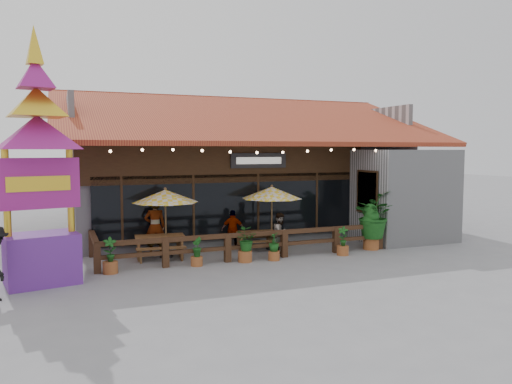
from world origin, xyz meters
name	(u,v)px	position (x,y,z in m)	size (l,w,h in m)	color
ground	(291,253)	(0.00, 0.00, 0.00)	(100.00, 100.00, 0.00)	gray
restaurant_building	(235,180)	(0.26, 6.61, 2.21)	(15.50, 14.73, 6.09)	#B6B7BB
patio_railing	(232,241)	(-2.25, -0.27, 0.61)	(10.00, 2.60, 0.92)	#462919
umbrella_left	(165,196)	(-4.19, 0.95, 2.05)	(2.43, 2.43, 2.35)	brown
umbrella_right	(272,193)	(-0.34, 0.91, 2.05)	(2.62, 2.62, 2.35)	brown
picnic_table_left	(160,243)	(-4.41, 0.86, 0.52)	(1.73, 1.53, 0.77)	brown
picnic_table_right	(256,237)	(-0.91, 1.02, 0.45)	(1.53, 1.36, 0.67)	brown
thai_sign_tower	(37,139)	(-7.96, -1.12, 3.87)	(3.17, 3.17, 7.33)	#642792
tropical_plant	(372,216)	(2.99, -0.46, 1.21)	(1.81, 1.92, 2.12)	brown
diner_a	(155,227)	(-4.46, 1.47, 0.97)	(0.71, 0.46, 1.94)	#352110
diner_b	(281,234)	(-0.43, -0.05, 0.72)	(0.70, 0.55, 1.44)	#352110
diner_c	(233,230)	(-1.64, 1.46, 0.71)	(0.83, 0.35, 1.42)	#352110
planter_a	(110,258)	(-6.15, -0.66, 0.45)	(0.44, 0.44, 1.07)	brown
planter_b	(197,253)	(-3.56, -0.66, 0.41)	(0.37, 0.38, 0.91)	brown
planter_c	(245,243)	(-1.98, -0.70, 0.62)	(0.87, 0.88, 1.10)	brown
planter_d	(274,247)	(-1.02, -0.82, 0.44)	(0.49, 0.49, 0.92)	brown
planter_e	(343,243)	(1.49, -0.97, 0.42)	(0.42, 0.41, 0.99)	brown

